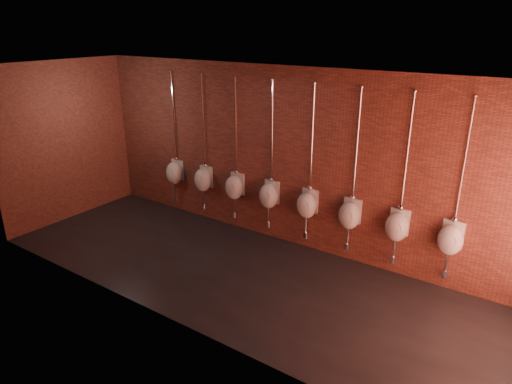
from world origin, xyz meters
TOP-DOWN VIEW (x-y plane):
  - ground at (0.00, 0.00)m, footprint 8.50×8.50m
  - room_shell at (0.00, 0.00)m, footprint 8.54×3.04m
  - urinal_0 at (-2.62, 1.37)m, footprint 0.37×0.32m
  - urinal_1 at (-1.83, 1.37)m, footprint 0.37×0.32m
  - urinal_2 at (-1.03, 1.37)m, footprint 0.37×0.32m
  - urinal_3 at (-0.24, 1.37)m, footprint 0.37×0.32m
  - urinal_4 at (0.56, 1.37)m, footprint 0.37×0.32m
  - urinal_5 at (1.35, 1.37)m, footprint 0.37×0.32m
  - urinal_6 at (2.15, 1.37)m, footprint 0.37×0.32m
  - urinal_7 at (2.94, 1.37)m, footprint 0.37×0.32m

SIDE VIEW (x-z plane):
  - ground at x=0.00m, z-range 0.00..0.00m
  - urinal_0 at x=-2.62m, z-range -0.47..2.25m
  - urinal_1 at x=-1.83m, z-range -0.47..2.25m
  - urinal_2 at x=-1.03m, z-range -0.47..2.25m
  - urinal_3 at x=-0.24m, z-range -0.47..2.25m
  - urinal_4 at x=0.56m, z-range -0.47..2.25m
  - urinal_5 at x=1.35m, z-range -0.47..2.25m
  - urinal_6 at x=2.15m, z-range -0.47..2.25m
  - urinal_7 at x=2.94m, z-range -0.47..2.25m
  - room_shell at x=0.00m, z-range 0.40..3.62m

